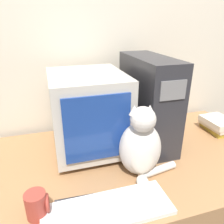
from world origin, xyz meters
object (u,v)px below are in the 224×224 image
Objects in this scene: pen at (75,198)px; mug at (37,205)px; crt_monitor at (88,112)px; keyboard at (108,210)px; cat at (141,146)px; book_stack at (218,125)px; computer_tower at (148,102)px.

mug reaches higher than pen.
crt_monitor is 0.91× the size of keyboard.
cat is 0.68m from book_stack.
crt_monitor is at bearing 134.45° from cat.
mug is (-0.44, -0.11, -0.09)m from cat.
cat is 2.23× the size of pen.
computer_tower is at bearing 176.62° from book_stack.
keyboard is 0.14m from pen.
crt_monitor is 4.30× the size of mug.
pen is (-0.46, -0.33, -0.23)m from computer_tower.
cat is at bearing -58.61° from crt_monitor.
pen is at bearing -143.87° from computer_tower.
cat is at bearing 40.19° from keyboard.
cat is 3.42× the size of mug.
crt_monitor reaches higher than cat.
keyboard is at bearing -13.17° from mug.
computer_tower is 3.12× the size of pen.
mug is (-0.59, -0.37, -0.19)m from computer_tower.
computer_tower is 0.72m from mug.
keyboard is (-0.03, -0.45, -0.20)m from crt_monitor.
crt_monitor reaches higher than book_stack.
crt_monitor reaches higher than keyboard.
computer_tower is 2.36× the size of book_stack.
keyboard is 1.38× the size of cat.
computer_tower is at bearing 73.14° from cat.
computer_tower reaches higher than mug.
keyboard is 3.08× the size of pen.
mug is at bearing 166.83° from keyboard.
mug is (-0.13, -0.04, 0.05)m from pen.
computer_tower is at bearing 36.13° from pen.
pen is at bearing -161.93° from book_stack.
keyboard is 0.92m from book_stack.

